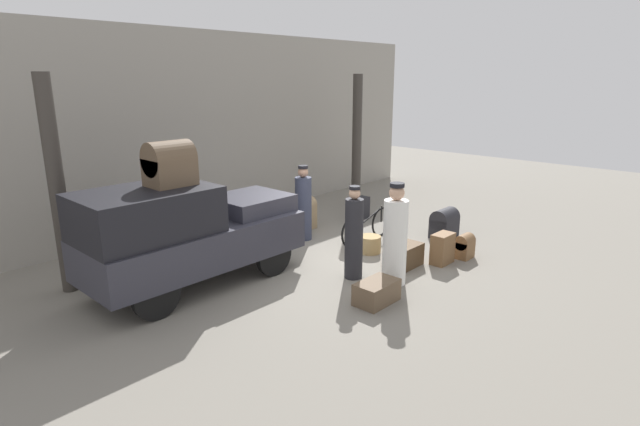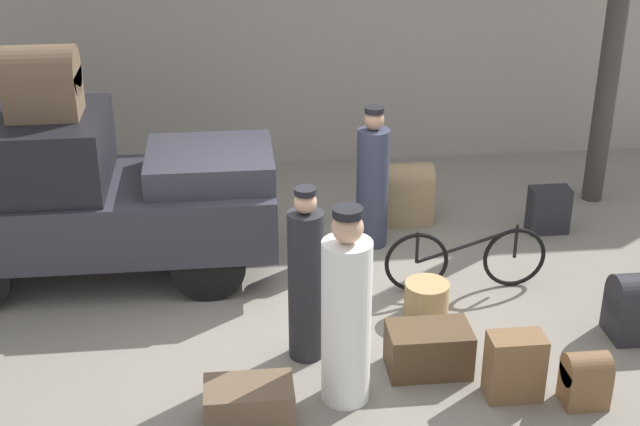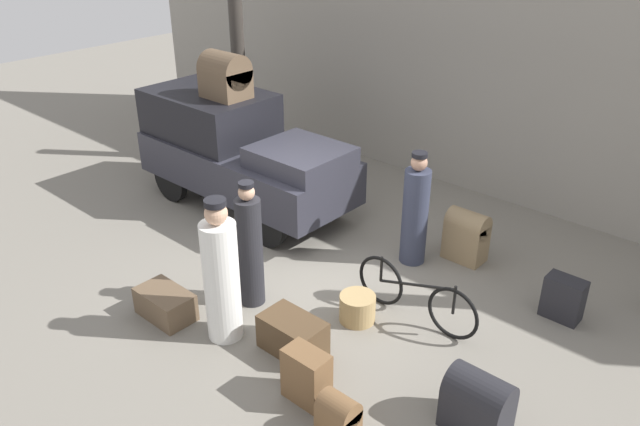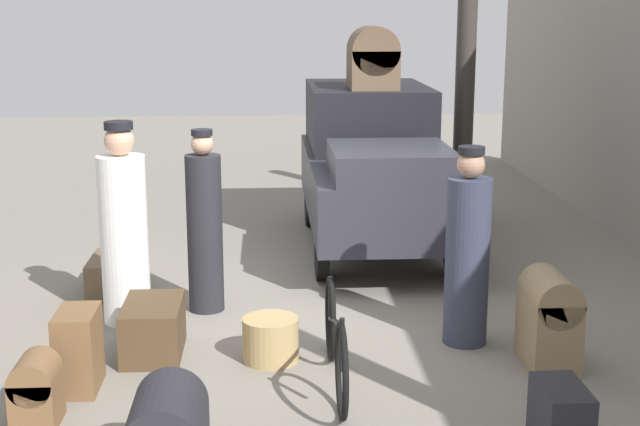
# 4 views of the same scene
# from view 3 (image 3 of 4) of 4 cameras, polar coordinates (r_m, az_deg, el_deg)

# --- Properties ---
(ground_plane) EXTENTS (30.00, 30.00, 0.00)m
(ground_plane) POSITION_cam_3_polar(r_m,az_deg,el_deg) (8.55, -1.90, -5.72)
(ground_plane) COLOR gray
(station_building_facade) EXTENTS (16.00, 0.15, 4.50)m
(station_building_facade) POSITION_cam_3_polar(r_m,az_deg,el_deg) (10.77, 13.41, 13.64)
(station_building_facade) COLOR gray
(station_building_facade) RESTS_ON ground
(canopy_pillar_left) EXTENTS (0.25, 0.25, 3.53)m
(canopy_pillar_left) POSITION_cam_3_polar(r_m,az_deg,el_deg) (11.80, -7.43, 12.86)
(canopy_pillar_left) COLOR #38332D
(canopy_pillar_left) RESTS_ON ground
(truck) EXTENTS (3.72, 1.52, 1.80)m
(truck) POSITION_cam_3_polar(r_m,az_deg,el_deg) (10.17, -7.53, 5.79)
(truck) COLOR black
(truck) RESTS_ON ground
(bicycle) EXTENTS (1.70, 0.04, 0.71)m
(bicycle) POSITION_cam_3_polar(r_m,az_deg,el_deg) (7.63, 8.71, -7.48)
(bicycle) COLOR black
(bicycle) RESTS_ON ground
(wicker_basket) EXTENTS (0.44, 0.44, 0.35)m
(wicker_basket) POSITION_cam_3_polar(r_m,az_deg,el_deg) (7.64, 3.44, -8.66)
(wicker_basket) COLOR tan
(wicker_basket) RESTS_ON ground
(porter_standing_middle) EXTENTS (0.41, 0.41, 1.77)m
(porter_standing_middle) POSITION_cam_3_polar(r_m,az_deg,el_deg) (7.12, -9.01, -5.78)
(porter_standing_middle) COLOR white
(porter_standing_middle) RESTS_ON ground
(conductor_in_dark_uniform) EXTENTS (0.36, 0.36, 1.64)m
(conductor_in_dark_uniform) POSITION_cam_3_polar(r_m,az_deg,el_deg) (8.61, 8.70, -0.01)
(conductor_in_dark_uniform) COLOR #33384C
(conductor_in_dark_uniform) RESTS_ON ground
(porter_carrying_trunk) EXTENTS (0.32, 0.32, 1.66)m
(porter_carrying_trunk) POSITION_cam_3_polar(r_m,az_deg,el_deg) (7.68, -6.44, -3.27)
(porter_carrying_trunk) COLOR #232328
(porter_carrying_trunk) RESTS_ON ground
(trunk_barrel_dark) EXTENTS (0.56, 0.36, 0.75)m
(trunk_barrel_dark) POSITION_cam_3_polar(r_m,az_deg,el_deg) (8.96, 13.25, -1.91)
(trunk_barrel_dark) COLOR #937A56
(trunk_barrel_dark) RESTS_ON ground
(trunk_large_brown) EXTENTS (0.61, 0.44, 0.65)m
(trunk_large_brown) POSITION_cam_3_polar(r_m,az_deg,el_deg) (6.38, 14.23, -16.45)
(trunk_large_brown) COLOR #232328
(trunk_large_brown) RESTS_ON ground
(trunk_umber_medium) EXTENTS (0.73, 0.44, 0.35)m
(trunk_umber_medium) POSITION_cam_3_polar(r_m,az_deg,el_deg) (7.92, -13.95, -8.08)
(trunk_umber_medium) COLOR brown
(trunk_umber_medium) RESTS_ON ground
(trunk_wicker_pale) EXTENTS (0.36, 0.29, 0.49)m
(trunk_wicker_pale) POSITION_cam_3_polar(r_m,az_deg,el_deg) (6.19, 1.68, -18.08)
(trunk_wicker_pale) COLOR brown
(trunk_wicker_pale) RESTS_ON ground
(suitcase_small_leather) EXTENTS (0.73, 0.45, 0.43)m
(suitcase_small_leather) POSITION_cam_3_polar(r_m,az_deg,el_deg) (7.16, -2.51, -11.09)
(suitcase_small_leather) COLOR #4C3823
(suitcase_small_leather) RESTS_ON ground
(suitcase_black_upright) EXTENTS (0.47, 0.28, 0.59)m
(suitcase_black_upright) POSITION_cam_3_polar(r_m,az_deg,el_deg) (6.51, -1.25, -14.68)
(suitcase_black_upright) COLOR brown
(suitcase_black_upright) RESTS_ON ground
(suitcase_tan_flat) EXTENTS (0.46, 0.27, 0.55)m
(suitcase_tan_flat) POSITION_cam_3_polar(r_m,az_deg,el_deg) (8.16, 21.36, -7.29)
(suitcase_tan_flat) COLOR #232328
(suitcase_tan_flat) RESTS_ON ground
(trunk_on_truck_roof) EXTENTS (0.70, 0.54, 0.71)m
(trunk_on_truck_roof) POSITION_cam_3_polar(r_m,az_deg,el_deg) (9.95, -8.68, 12.29)
(trunk_on_truck_roof) COLOR brown
(trunk_on_truck_roof) RESTS_ON truck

